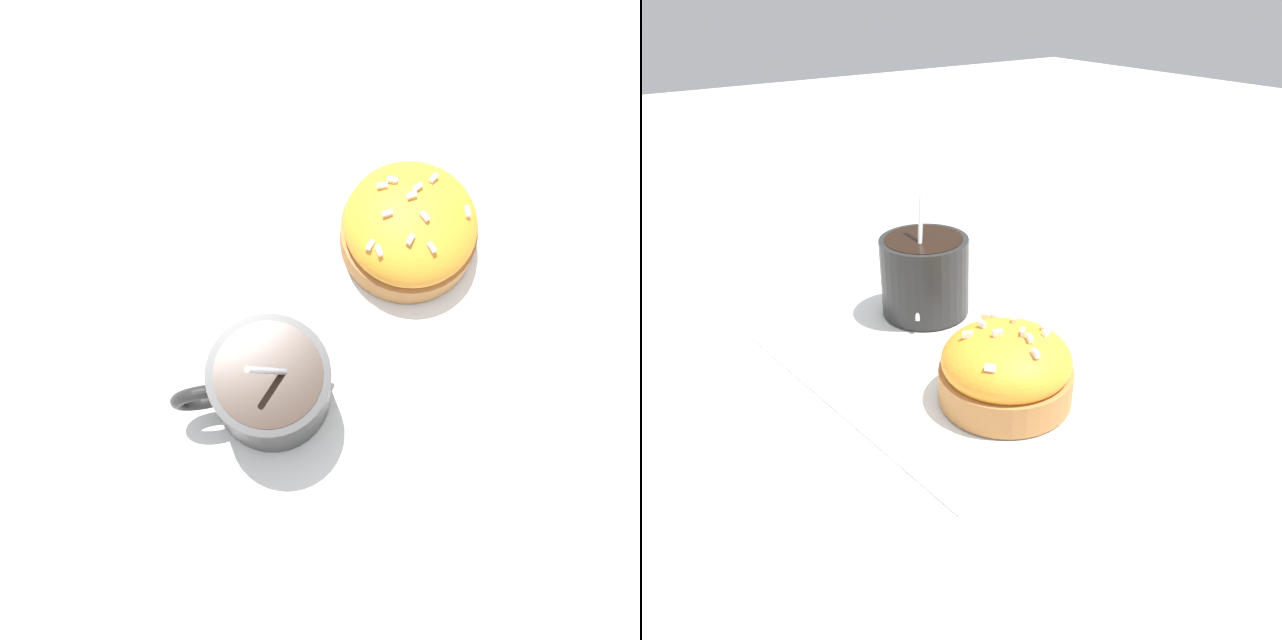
# 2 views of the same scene
# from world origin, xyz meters

# --- Properties ---
(ground_plane) EXTENTS (3.00, 3.00, 0.00)m
(ground_plane) POSITION_xyz_m (0.00, 0.00, 0.00)
(ground_plane) COLOR silver
(paper_napkin) EXTENTS (0.29, 0.27, 0.00)m
(paper_napkin) POSITION_xyz_m (0.00, 0.00, 0.00)
(paper_napkin) COLOR white
(paper_napkin) RESTS_ON ground_plane
(coffee_cup) EXTENTS (0.09, 0.09, 0.11)m
(coffee_cup) POSITION_xyz_m (0.07, -0.01, 0.04)
(coffee_cup) COLOR black
(coffee_cup) RESTS_ON paper_napkin
(frosted_pastry) EXTENTS (0.10, 0.10, 0.06)m
(frosted_pastry) POSITION_xyz_m (-0.07, 0.01, 0.03)
(frosted_pastry) COLOR #B2753D
(frosted_pastry) RESTS_ON paper_napkin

